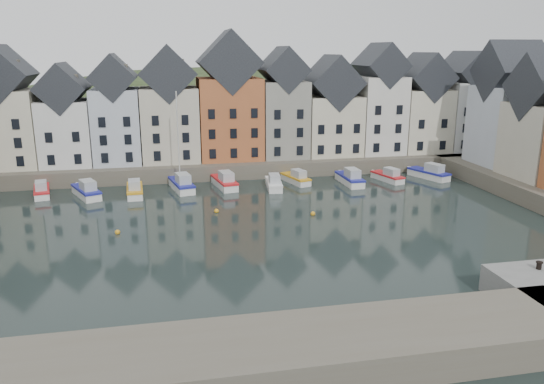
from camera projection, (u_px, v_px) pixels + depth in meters
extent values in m
plane|color=black|center=(267.00, 234.00, 50.68)|extent=(260.00, 260.00, 0.00)
cube|color=#544E41|center=(228.00, 161.00, 78.81)|extent=(90.00, 16.00, 2.00)
cube|color=#544E41|center=(159.00, 368.00, 27.68)|extent=(50.00, 6.00, 2.00)
ellipsoid|color=#222E17|center=(215.00, 227.00, 108.35)|extent=(153.60, 70.40, 64.00)
sphere|color=black|center=(135.00, 99.00, 93.93)|extent=(5.77, 5.77, 5.77)
sphere|color=black|center=(328.00, 94.00, 110.85)|extent=(5.27, 5.27, 5.27)
sphere|color=black|center=(371.00, 97.00, 106.05)|extent=(5.07, 5.07, 5.07)
sphere|color=black|center=(285.00, 99.00, 103.63)|extent=(5.01, 5.01, 5.01)
sphere|color=black|center=(2.00, 110.00, 95.28)|extent=(3.94, 3.94, 3.94)
sphere|color=black|center=(344.00, 94.00, 111.06)|extent=(5.21, 5.21, 5.21)
sphere|color=black|center=(220.00, 96.00, 104.39)|extent=(5.45, 5.45, 5.45)
sphere|color=black|center=(412.00, 103.00, 101.81)|extent=(4.49, 4.49, 4.49)
cube|color=beige|center=(9.00, 129.00, 69.73)|extent=(7.67, 8.00, 10.07)
cube|color=black|center=(2.00, 75.00, 67.93)|extent=(7.67, 8.16, 7.67)
cube|color=silver|center=(68.00, 132.00, 71.32)|extent=(6.56, 8.00, 8.61)
cube|color=black|center=(63.00, 88.00, 69.78)|extent=(6.56, 8.16, 6.56)
cube|color=#AFB8C2|center=(117.00, 126.00, 72.39)|extent=(6.20, 8.00, 10.02)
cube|color=black|center=(114.00, 77.00, 70.69)|extent=(6.20, 8.16, 6.20)
cube|color=#B9B29C|center=(170.00, 124.00, 73.75)|extent=(7.70, 8.00, 10.08)
cube|color=black|center=(168.00, 73.00, 71.95)|extent=(7.70, 8.16, 7.70)
cube|color=#A6572F|center=(230.00, 118.00, 75.21)|extent=(8.69, 8.00, 11.28)
cube|color=black|center=(228.00, 62.00, 73.18)|extent=(8.69, 8.16, 8.69)
cube|color=gray|center=(282.00, 119.00, 76.76)|extent=(6.43, 8.00, 10.78)
cube|color=black|center=(283.00, 69.00, 74.94)|extent=(6.43, 8.16, 6.43)
cube|color=beige|center=(330.00, 125.00, 78.45)|extent=(7.88, 8.00, 8.56)
cube|color=black|center=(332.00, 82.00, 76.83)|extent=(7.88, 8.16, 7.88)
cube|color=silver|center=(378.00, 115.00, 79.51)|extent=(6.50, 8.00, 11.27)
cube|color=black|center=(380.00, 65.00, 77.63)|extent=(6.50, 8.16, 6.50)
cube|color=beige|center=(420.00, 120.00, 81.12)|extent=(7.23, 8.00, 9.32)
cube|color=black|center=(423.00, 77.00, 79.44)|extent=(7.23, 8.16, 7.23)
cube|color=silver|center=(461.00, 116.00, 82.31)|extent=(6.18, 8.00, 10.32)
cube|color=black|center=(465.00, 72.00, 80.57)|extent=(6.18, 8.16, 6.18)
cube|color=#AFB8C2|center=(506.00, 126.00, 71.14)|extent=(7.47, 8.00, 10.38)
cube|color=black|center=(513.00, 71.00, 69.28)|extent=(7.62, 8.00, 8.00)
sphere|color=orange|center=(216.00, 211.00, 57.44)|extent=(0.50, 0.50, 0.50)
sphere|color=orange|center=(313.00, 214.00, 56.53)|extent=(0.50, 0.50, 0.50)
sphere|color=orange|center=(118.00, 232.00, 50.78)|extent=(0.50, 0.50, 0.50)
cube|color=silver|center=(42.00, 193.00, 64.07)|extent=(2.66, 5.67, 1.00)
cube|color=red|center=(42.00, 189.00, 63.93)|extent=(2.77, 5.79, 0.23)
cube|color=#A1A5A9|center=(41.00, 186.00, 63.06)|extent=(1.67, 2.39, 1.09)
cube|color=silver|center=(86.00, 194.00, 63.53)|extent=(4.12, 6.37, 1.13)
cube|color=navy|center=(86.00, 189.00, 63.37)|extent=(4.26, 6.52, 0.26)
cube|color=#A1A5A9|center=(88.00, 185.00, 62.48)|extent=(2.29, 2.82, 1.23)
cube|color=silver|center=(135.00, 192.00, 64.22)|extent=(2.05, 5.87, 1.06)
cube|color=orange|center=(135.00, 188.00, 64.07)|extent=(2.15, 5.99, 0.24)
cube|color=#A1A5A9|center=(134.00, 185.00, 63.10)|extent=(1.47, 2.38, 1.16)
cube|color=silver|center=(182.00, 187.00, 66.64)|extent=(3.15, 6.64, 1.17)
cube|color=navy|center=(181.00, 182.00, 66.48)|extent=(3.28, 6.78, 0.27)
cube|color=#A1A5A9|center=(183.00, 179.00, 65.46)|extent=(1.97, 2.80, 1.28)
cylinder|color=silver|center=(178.00, 139.00, 65.65)|extent=(0.15, 0.15, 11.70)
cube|color=silver|center=(224.00, 184.00, 67.99)|extent=(2.90, 6.45, 1.14)
cube|color=red|center=(224.00, 180.00, 67.83)|extent=(3.02, 6.59, 0.26)
cube|color=#A1A5A9|center=(226.00, 176.00, 66.82)|extent=(1.85, 2.70, 1.24)
cube|color=silver|center=(274.00, 186.00, 67.49)|extent=(2.23, 5.69, 1.02)
cube|color=silver|center=(274.00, 181.00, 67.35)|extent=(2.33, 5.81, 0.23)
cube|color=#A1A5A9|center=(274.00, 179.00, 66.41)|extent=(1.52, 2.34, 1.11)
cube|color=silver|center=(296.00, 180.00, 70.21)|extent=(3.03, 5.59, 0.98)
cube|color=orange|center=(296.00, 177.00, 70.07)|extent=(3.14, 5.71, 0.22)
cube|color=#A1A5A9|center=(299.00, 174.00, 69.24)|extent=(1.79, 2.40, 1.07)
cube|color=silver|center=(349.00, 181.00, 69.72)|extent=(2.01, 6.24, 1.14)
cube|color=navy|center=(350.00, 176.00, 69.56)|extent=(2.12, 6.37, 0.26)
cube|color=#A1A5A9|center=(352.00, 173.00, 68.52)|extent=(1.51, 2.51, 1.24)
cube|color=silver|center=(387.00, 178.00, 71.32)|extent=(2.91, 5.50, 0.97)
cube|color=red|center=(387.00, 175.00, 71.18)|extent=(3.02, 5.63, 0.22)
cube|color=#A1A5A9|center=(391.00, 172.00, 70.36)|extent=(1.74, 2.36, 1.05)
cube|color=silver|center=(428.00, 176.00, 72.76)|extent=(3.90, 6.30, 1.11)
cube|color=navy|center=(429.00, 171.00, 72.60)|extent=(4.04, 6.45, 0.25)
cube|color=#A1A5A9|center=(434.00, 168.00, 71.71)|extent=(2.20, 2.77, 1.21)
cylinder|color=black|center=(539.00, 266.00, 37.57)|extent=(0.36, 0.36, 0.50)
cylinder|color=black|center=(540.00, 262.00, 37.50)|extent=(0.48, 0.48, 0.08)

